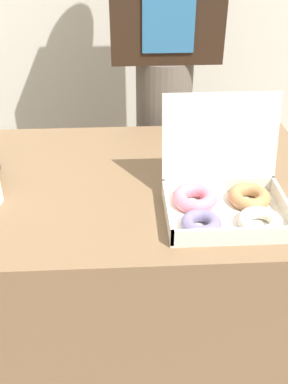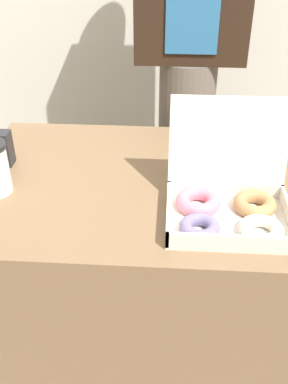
# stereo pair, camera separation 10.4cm
# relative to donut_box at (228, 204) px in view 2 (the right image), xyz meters

# --- Properties ---
(ground_plane) EXTENTS (14.00, 14.00, 0.00)m
(ground_plane) POSITION_rel_donut_box_xyz_m (-0.20, 0.16, -0.75)
(ground_plane) COLOR gray
(table) EXTENTS (1.01, 0.71, 0.71)m
(table) POSITION_rel_donut_box_xyz_m (-0.20, 0.16, -0.39)
(table) COLOR brown
(table) RESTS_ON ground_plane
(donut_box) EXTENTS (0.30, 0.28, 0.26)m
(donut_box) POSITION_rel_donut_box_xyz_m (0.00, 0.00, 0.00)
(donut_box) COLOR white
(donut_box) RESTS_ON table
(person_customer) EXTENTS (0.38, 0.21, 1.67)m
(person_customer) POSITION_rel_donut_box_xyz_m (-0.09, 0.68, 0.17)
(person_customer) COLOR #665B51
(person_customer) RESTS_ON ground_plane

